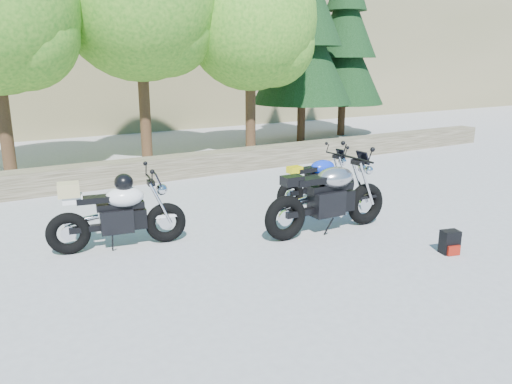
% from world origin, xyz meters
% --- Properties ---
extents(ground, '(90.00, 90.00, 0.00)m').
position_xyz_m(ground, '(0.00, 0.00, 0.00)').
color(ground, gray).
rests_on(ground, ground).
extents(stone_wall, '(22.00, 0.55, 0.50)m').
position_xyz_m(stone_wall, '(0.00, 5.50, 0.25)').
color(stone_wall, '#46402F').
rests_on(stone_wall, ground).
extents(tree_decid_right, '(3.54, 3.54, 5.41)m').
position_xyz_m(tree_decid_right, '(3.71, 6.94, 3.50)').
color(tree_decid_right, '#382314').
rests_on(tree_decid_right, ground).
extents(conifer_near, '(3.17, 3.17, 7.06)m').
position_xyz_m(conifer_near, '(6.20, 8.20, 3.68)').
color(conifer_near, '#382314').
rests_on(conifer_near, ground).
extents(conifer_far, '(2.82, 2.82, 6.27)m').
position_xyz_m(conifer_far, '(8.40, 8.80, 3.27)').
color(conifer_far, '#382314').
rests_on(conifer_far, ground).
extents(silver_bike, '(2.23, 0.71, 1.12)m').
position_xyz_m(silver_bike, '(1.37, 0.79, 0.54)').
color(silver_bike, black).
rests_on(silver_bike, ground).
extents(white_bike, '(1.93, 0.64, 1.07)m').
position_xyz_m(white_bike, '(-1.62, 1.76, 0.53)').
color(white_bike, black).
rests_on(white_bike, ground).
extents(blue_bike, '(1.84, 0.58, 0.92)m').
position_xyz_m(blue_bike, '(2.15, 2.04, 0.45)').
color(blue_bike, black).
rests_on(blue_bike, ground).
extents(backpack, '(0.28, 0.26, 0.33)m').
position_xyz_m(backpack, '(2.25, -0.79, 0.16)').
color(backpack, black).
rests_on(backpack, ground).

